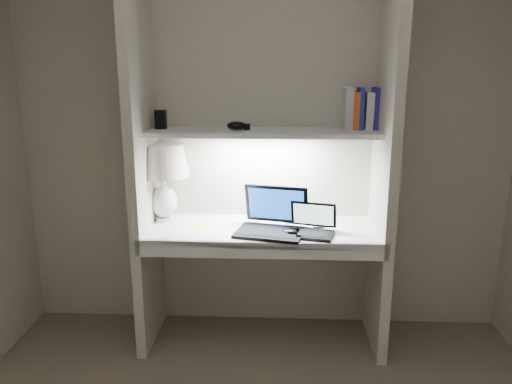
# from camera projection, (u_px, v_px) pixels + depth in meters

# --- Properties ---
(back_wall) EXTENTS (3.20, 0.01, 2.50)m
(back_wall) POSITION_uv_depth(u_px,v_px,m) (264.00, 144.00, 3.25)
(back_wall) COLOR beige
(back_wall) RESTS_ON floor
(alcove_panel_left) EXTENTS (0.06, 0.55, 2.50)m
(alcove_panel_left) POSITION_uv_depth(u_px,v_px,m) (142.00, 150.00, 3.02)
(alcove_panel_left) COLOR beige
(alcove_panel_left) RESTS_ON floor
(alcove_panel_right) EXTENTS (0.06, 0.55, 2.50)m
(alcove_panel_right) POSITION_uv_depth(u_px,v_px,m) (386.00, 152.00, 2.95)
(alcove_panel_right) COLOR beige
(alcove_panel_right) RESTS_ON floor
(desk) EXTENTS (1.40, 0.55, 0.04)m
(desk) POSITION_uv_depth(u_px,v_px,m) (262.00, 230.00, 3.11)
(desk) COLOR white
(desk) RESTS_ON alcove_panel_left
(desk_apron) EXTENTS (1.46, 0.03, 0.10)m
(desk_apron) POSITION_uv_depth(u_px,v_px,m) (261.00, 250.00, 2.86)
(desk_apron) COLOR silver
(desk_apron) RESTS_ON desk
(shelf) EXTENTS (1.40, 0.36, 0.03)m
(shelf) POSITION_uv_depth(u_px,v_px,m) (263.00, 133.00, 3.05)
(shelf) COLOR silver
(shelf) RESTS_ON back_wall
(strip_light) EXTENTS (0.60, 0.04, 0.02)m
(strip_light) POSITION_uv_depth(u_px,v_px,m) (263.00, 136.00, 3.06)
(strip_light) COLOR white
(strip_light) RESTS_ON shelf
(table_lamp) EXTENTS (0.34, 0.34, 0.50)m
(table_lamp) POSITION_uv_depth(u_px,v_px,m) (163.00, 170.00, 3.17)
(table_lamp) COLOR white
(table_lamp) RESTS_ON desk
(laptop_main) EXTENTS (0.46, 0.42, 0.26)m
(laptop_main) POSITION_uv_depth(u_px,v_px,m) (272.00, 222.00, 3.02)
(laptop_main) COLOR black
(laptop_main) RESTS_ON desk
(laptop_netbook) EXTENTS (0.33, 0.30, 0.18)m
(laptop_netbook) POSITION_uv_depth(u_px,v_px,m) (311.00, 227.00, 2.98)
(laptop_netbook) COLOR black
(laptop_netbook) RESTS_ON desk
(speaker) EXTENTS (0.12, 0.11, 0.15)m
(speaker) POSITION_uv_depth(u_px,v_px,m) (292.00, 211.00, 3.20)
(speaker) COLOR silver
(speaker) RESTS_ON desk
(mouse) EXTENTS (0.11, 0.08, 0.04)m
(mouse) POSITION_uv_depth(u_px,v_px,m) (289.00, 232.00, 2.97)
(mouse) COLOR black
(mouse) RESTS_ON desk
(cable_coil) EXTENTS (0.10, 0.10, 0.01)m
(cable_coil) POSITION_uv_depth(u_px,v_px,m) (323.00, 225.00, 3.14)
(cable_coil) COLOR black
(cable_coil) RESTS_ON desk
(sticky_note) EXTENTS (0.07, 0.07, 0.00)m
(sticky_note) POSITION_uv_depth(u_px,v_px,m) (202.00, 227.00, 3.12)
(sticky_note) COLOR yellow
(sticky_note) RESTS_ON desk
(book_row) EXTENTS (0.24, 0.17, 0.25)m
(book_row) POSITION_uv_depth(u_px,v_px,m) (363.00, 109.00, 3.08)
(book_row) COLOR white
(book_row) RESTS_ON shelf
(shelf_box) EXTENTS (0.07, 0.05, 0.12)m
(shelf_box) POSITION_uv_depth(u_px,v_px,m) (161.00, 119.00, 3.10)
(shelf_box) COLOR black
(shelf_box) RESTS_ON shelf
(shelf_gadget) EXTENTS (0.12, 0.09, 0.05)m
(shelf_gadget) POSITION_uv_depth(u_px,v_px,m) (237.00, 126.00, 3.05)
(shelf_gadget) COLOR black
(shelf_gadget) RESTS_ON shelf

